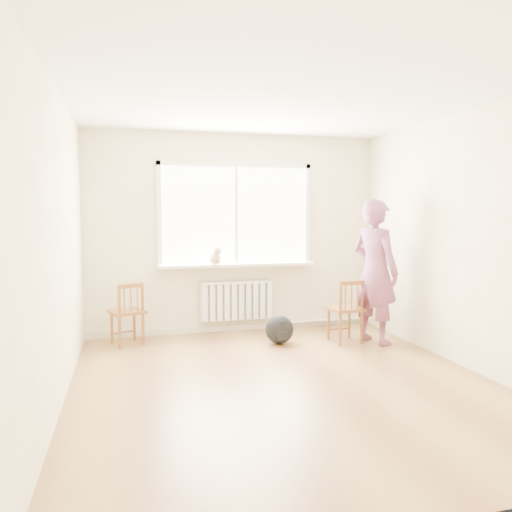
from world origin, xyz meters
TOP-DOWN VIEW (x-y plane):
  - floor at (0.00, 0.00)m, footprint 4.50×4.50m
  - ceiling at (0.00, 0.00)m, footprint 4.50×4.50m
  - back_wall at (0.00, 2.25)m, footprint 4.00×0.01m
  - window at (0.00, 2.22)m, footprint 2.12×0.05m
  - windowsill at (0.00, 2.14)m, footprint 2.15×0.22m
  - radiator at (0.00, 2.16)m, footprint 1.00×0.12m
  - heating_pipe at (1.25, 2.19)m, footprint 1.40×0.04m
  - baseboard at (0.00, 2.23)m, footprint 4.00×0.03m
  - chair_left at (-1.45, 1.80)m, footprint 0.49×0.48m
  - chair_right at (1.21, 1.25)m, footprint 0.43×0.41m
  - person at (1.55, 1.17)m, footprint 0.66×0.77m
  - cat at (-0.32, 2.05)m, footprint 0.21×0.41m
  - backpack at (0.38, 1.41)m, footprint 0.36×0.27m

SIDE VIEW (x-z plane):
  - floor at x=0.00m, z-range 0.00..0.00m
  - baseboard at x=0.00m, z-range 0.00..0.08m
  - heating_pipe at x=1.25m, z-range 0.06..0.10m
  - backpack at x=0.38m, z-range 0.00..0.36m
  - chair_left at x=-1.45m, z-range 0.00..0.78m
  - chair_right at x=1.21m, z-range 0.00..0.81m
  - radiator at x=0.00m, z-range 0.16..0.71m
  - person at x=1.55m, z-range 0.00..1.80m
  - windowsill at x=0.00m, z-range 0.91..0.95m
  - cat at x=-0.32m, z-range 0.92..1.20m
  - back_wall at x=0.00m, z-range 0.00..2.70m
  - window at x=0.00m, z-range 0.95..2.37m
  - ceiling at x=0.00m, z-range 2.70..2.70m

